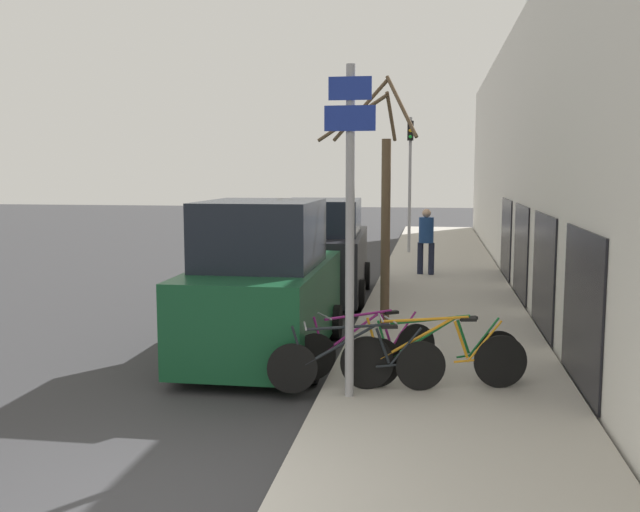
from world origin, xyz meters
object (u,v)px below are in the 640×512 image
at_px(parked_car_1, 322,253).
at_px(traffic_light, 410,166).
at_px(street_tree, 383,208).
at_px(signpost, 350,220).
at_px(bicycle_2, 439,354).
at_px(pedestrian_near, 426,237).
at_px(bicycle_3, 366,347).
at_px(bicycle_0, 357,362).
at_px(parked_car_0, 264,288).
at_px(bicycle_1, 434,358).

distance_m(parked_car_1, traffic_light, 8.74).
relative_size(street_tree, traffic_light, 0.97).
xyz_separation_m(signpost, traffic_light, (0.17, 15.66, 0.72)).
bearing_deg(parked_car_1, street_tree, -65.57).
height_order(signpost, bicycle_2, signpost).
bearing_deg(bicycle_2, pedestrian_near, -21.24).
height_order(signpost, traffic_light, traffic_light).
bearing_deg(bicycle_3, pedestrian_near, -35.83).
bearing_deg(bicycle_0, parked_car_0, 26.80).
distance_m(bicycle_2, bicycle_3, 1.01).
bearing_deg(bicycle_2, signpost, 101.19).
bearing_deg(signpost, bicycle_0, 67.89).
distance_m(bicycle_3, parked_car_1, 6.53).
bearing_deg(bicycle_0, street_tree, -13.33).
bearing_deg(parked_car_1, traffic_light, 75.73).
bearing_deg(pedestrian_near, parked_car_0, 88.12).
relative_size(signpost, pedestrian_near, 2.28).
distance_m(bicycle_0, parked_car_0, 2.65).
height_order(parked_car_0, traffic_light, traffic_light).
bearing_deg(traffic_light, parked_car_0, -97.42).
xyz_separation_m(signpost, street_tree, (0.08, 4.31, -0.08)).
distance_m(parked_car_1, street_tree, 3.59).
xyz_separation_m(bicycle_0, bicycle_3, (0.03, 0.82, -0.00)).
height_order(parked_car_1, traffic_light, traffic_light).
relative_size(bicycle_2, parked_car_0, 0.51).
xyz_separation_m(bicycle_1, parked_car_1, (-2.50, 6.84, 0.49)).
relative_size(bicycle_3, parked_car_1, 0.40).
xyz_separation_m(bicycle_1, traffic_light, (-0.85, 15.19, 2.49)).
xyz_separation_m(pedestrian_near, traffic_light, (-0.62, 5.09, 1.88)).
bearing_deg(bicycle_0, traffic_light, -13.55).
xyz_separation_m(bicycle_0, parked_car_1, (-1.56, 7.13, 0.52)).
bearing_deg(parked_car_0, bicycle_0, -50.54).
distance_m(bicycle_1, parked_car_0, 3.16).
bearing_deg(traffic_light, pedestrian_near, -83.01).
bearing_deg(bicycle_1, bicycle_3, 49.02).
bearing_deg(bicycle_0, bicycle_1, -85.95).
relative_size(bicycle_2, parked_car_1, 0.46).
height_order(bicycle_3, street_tree, street_tree).
bearing_deg(parked_car_1, bicycle_3, -78.95).
height_order(bicycle_2, traffic_light, traffic_light).
bearing_deg(street_tree, signpost, -91.12).
bearing_deg(signpost, pedestrian_near, 85.71).
height_order(bicycle_1, parked_car_0, parked_car_0).
bearing_deg(parked_car_1, bicycle_1, -73.01).
xyz_separation_m(bicycle_0, bicycle_1, (0.95, 0.29, 0.02)).
height_order(signpost, parked_car_1, signpost).
relative_size(bicycle_3, pedestrian_near, 1.06).
bearing_deg(bicycle_2, bicycle_0, 95.69).
distance_m(bicycle_1, bicycle_2, 0.27).
height_order(parked_car_1, street_tree, street_tree).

